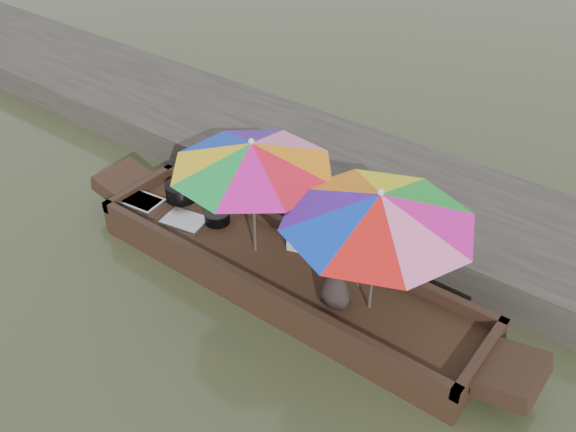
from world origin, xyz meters
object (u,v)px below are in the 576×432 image
Objects in this scene: vendor at (338,270)px; charcoal_grill at (217,217)px; tray_scallop at (185,221)px; umbrella_bow at (253,198)px; boat_hull at (283,275)px; supply_bag at (300,239)px; umbrella_stern at (375,253)px; cooking_pot at (181,192)px; tray_crayfish at (142,203)px.

charcoal_grill is at bearing -14.33° from vendor.
vendor is (2.06, -0.32, 0.41)m from charcoal_grill.
umbrella_bow is (1.08, 0.13, 0.74)m from tray_scallop.
umbrella_bow is at bearing 180.00° from boat_hull.
supply_bag is 1.43m from umbrella_stern.
boat_hull is at bearing 180.00° from umbrella_stern.
cooking_pot is 0.76m from charcoal_grill.
umbrella_stern is (1.22, -0.38, 0.65)m from supply_bag.
umbrella_bow reaches higher than boat_hull.
boat_hull is 11.96× the size of cooking_pot.
cooking_pot is at bearing 172.10° from charcoal_grill.
vendor is (2.81, -0.42, 0.37)m from cooking_pot.
charcoal_grill is (1.05, 0.34, 0.03)m from tray_crayfish.
tray_scallop is 1.56m from supply_bag.
umbrella_bow is (0.76, -0.15, 0.70)m from charcoal_grill.
tray_scallop is at bearing -175.23° from boat_hull.
cooking_pot is 0.21× the size of umbrella_stern.
vendor is at bearing -8.85° from charcoal_grill.
umbrella_stern is at bearing 0.00° from umbrella_bow.
charcoal_grill is 1.05m from umbrella_bow.
vendor is at bearing -31.57° from supply_bag.
cooking_pot reaches higher than tray_crayfish.
boat_hull is at bearing -7.19° from charcoal_grill.
vendor is (0.87, -0.17, 0.66)m from boat_hull.
vendor reaches higher than charcoal_grill.
tray_scallop is (0.73, 0.07, -0.01)m from tray_crayfish.
tray_scallop is 0.57× the size of vendor.
umbrella_bow reaches higher than charcoal_grill.
umbrella_bow is at bearing 180.00° from umbrella_stern.
cooking_pot is 0.54m from tray_crayfish.
cooking_pot is at bearing 138.79° from tray_scallop.
supply_bag reaches higher than tray_crayfish.
charcoal_grill reaches higher than boat_hull.
umbrella_bow reaches higher than cooking_pot.
supply_bag is at bearing 93.82° from boat_hull.
umbrella_stern is (1.19, 0.00, 0.95)m from boat_hull.
vendor reaches higher than tray_scallop.
tray_scallop is at bearing -6.59° from vendor.
cooking_pot reaches higher than charcoal_grill.
cooking_pot is 1.67m from umbrella_bow.
tray_crayfish is at bearing -123.85° from cooking_pot.
cooking_pot is at bearing 172.53° from boat_hull.
tray_crayfish is 1.10m from charcoal_grill.
umbrella_bow reaches higher than vendor.
vendor reaches higher than cooking_pot.
charcoal_grill is at bearing 168.90° from umbrella_bow.
supply_bag is 0.14× the size of umbrella_stern.
tray_crayfish is at bearing -176.79° from umbrella_stern.
umbrella_bow is at bearing -13.00° from vendor.
umbrella_stern reaches higher than vendor.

